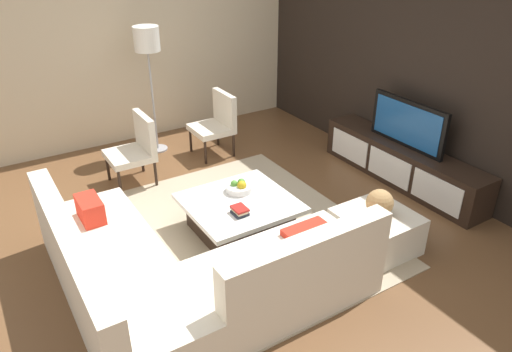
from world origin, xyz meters
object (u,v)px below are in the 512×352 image
object	(u,v)px
fruit_bowl	(239,187)
decorative_ball	(380,203)
television	(408,124)
coffee_table	(240,216)
floor_lamp	(147,46)
media_console	(401,164)
accent_chair_near	(136,146)
sectional_couch	(181,272)
ottoman	(376,231)
book_stack	(240,211)
accent_chair_far	(217,120)

from	to	relation	value
fruit_bowl	decorative_ball	xyz separation A→B (m)	(1.15, 0.90, 0.10)
television	coffee_table	world-z (taller)	television
floor_lamp	decorative_ball	distance (m)	3.68
media_console	accent_chair_near	xyz separation A→B (m)	(-1.77, -2.80, 0.24)
sectional_couch	ottoman	world-z (taller)	sectional_couch
fruit_bowl	floor_lamp	bearing A→B (deg)	-178.70
floor_lamp	book_stack	size ratio (longest dim) A/B	9.68
book_stack	fruit_bowl	bearing A→B (deg)	150.07
floor_lamp	ottoman	xyz separation A→B (m)	(3.43, 0.95, -1.29)
media_console	ottoman	distance (m)	1.56
floor_lamp	fruit_bowl	xyz separation A→B (m)	(2.27, 0.05, -1.06)
sectional_couch	ottoman	xyz separation A→B (m)	(0.35, 1.95, -0.08)
decorative_ball	floor_lamp	bearing A→B (deg)	-164.44
television	sectional_couch	bearing A→B (deg)	-80.88
sectional_couch	book_stack	xyz separation A→B (m)	(-0.40, 0.82, 0.14)
fruit_bowl	ottoman	bearing A→B (deg)	38.08
television	ottoman	distance (m)	1.67
television	floor_lamp	distance (m)	3.47
media_console	fruit_bowl	xyz separation A→B (m)	(-0.28, -2.19, 0.18)
floor_lamp	accent_chair_far	size ratio (longest dim) A/B	2.01
coffee_table	decorative_ball	size ratio (longest dim) A/B	4.03
coffee_table	accent_chair_near	xyz separation A→B (m)	(-1.67, -0.50, 0.29)
sectional_couch	fruit_bowl	distance (m)	1.33
floor_lamp	book_stack	bearing A→B (deg)	-3.79
coffee_table	accent_chair_far	bearing A→B (deg)	158.38
floor_lamp	fruit_bowl	distance (m)	2.51
television	accent_chair_far	bearing A→B (deg)	-142.40
floor_lamp	fruit_bowl	size ratio (longest dim) A/B	6.25
media_console	accent_chair_far	world-z (taller)	accent_chair_far
sectional_couch	decorative_ball	distance (m)	2.00
accent_chair_near	decorative_ball	distance (m)	3.04
sectional_couch	decorative_ball	size ratio (longest dim) A/B	9.03
ottoman	fruit_bowl	xyz separation A→B (m)	(-1.15, -0.90, 0.23)
accent_chair_far	book_stack	bearing A→B (deg)	-19.84
media_console	accent_chair_near	size ratio (longest dim) A/B	2.70
media_console	sectional_couch	bearing A→B (deg)	-80.88
coffee_table	floor_lamp	distance (m)	2.77
coffee_table	decorative_ball	xyz separation A→B (m)	(0.97, 1.00, 0.33)
television	floor_lamp	bearing A→B (deg)	-138.65
media_console	floor_lamp	xyz separation A→B (m)	(-2.55, -2.25, 1.24)
media_console	ottoman	size ratio (longest dim) A/B	3.36
sectional_couch	fruit_bowl	xyz separation A→B (m)	(-0.80, 1.05, 0.15)
television	book_stack	distance (m)	2.45
sectional_couch	media_console	bearing A→B (deg)	99.12
fruit_bowl	accent_chair_near	bearing A→B (deg)	-157.89
sectional_couch	accent_chair_near	xyz separation A→B (m)	(-2.29, 0.45, 0.21)
television	sectional_couch	distance (m)	3.33
coffee_table	decorative_ball	bearing A→B (deg)	45.90
ottoman	accent_chair_far	bearing A→B (deg)	-175.03
accent_chair_near	floor_lamp	distance (m)	1.39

